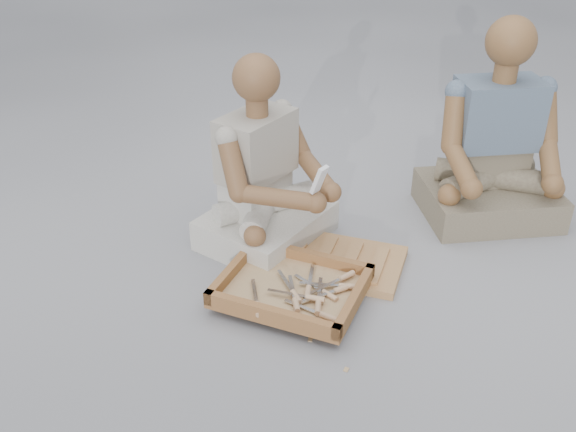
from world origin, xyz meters
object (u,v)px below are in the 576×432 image
at_px(tool_tray, 292,288).
at_px(companion, 494,154).
at_px(craftsman, 265,182).
at_px(carved_panel, 338,261).

bearing_deg(tool_tray, companion, 59.12).
bearing_deg(companion, craftsman, 5.33).
bearing_deg(craftsman, carved_panel, 91.79).
distance_m(carved_panel, tool_tray, 0.31).
xyz_separation_m(craftsman, companion, (0.87, 0.61, 0.02)).
height_order(carved_panel, companion, companion).
height_order(tool_tray, companion, companion).
bearing_deg(craftsman, tool_tray, 49.68).
xyz_separation_m(carved_panel, craftsman, (-0.36, 0.07, 0.26)).
height_order(craftsman, companion, companion).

